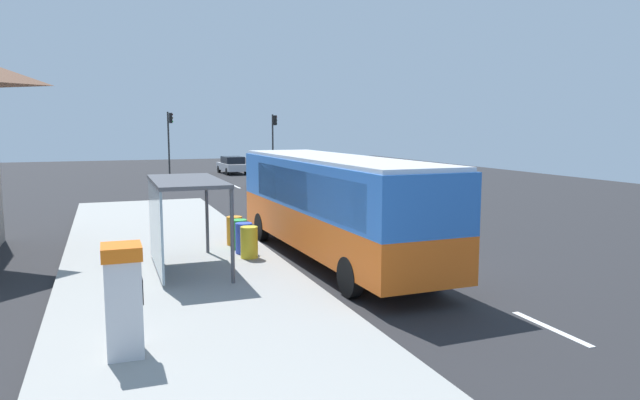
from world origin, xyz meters
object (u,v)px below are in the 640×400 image
(recycling_bin_green, at_px, (239,234))
(bus_shelter, at_px, (175,201))
(white_van, at_px, (273,169))
(recycling_bin_blue, at_px, (244,238))
(sedan_near, at_px, (232,165))
(bus, at_px, (332,201))
(ticket_machine, at_px, (123,299))
(recycling_bin_yellow, at_px, (249,242))
(traffic_light_near_side, at_px, (274,135))
(traffic_light_far_side, at_px, (170,134))
(recycling_bin_orange, at_px, (234,231))

(recycling_bin_green, height_order, bus_shelter, bus_shelter)
(white_van, distance_m, recycling_bin_blue, 20.32)
(white_van, xyz_separation_m, bus_shelter, (-8.61, -20.70, 0.75))
(sedan_near, xyz_separation_m, recycling_bin_green, (-6.50, -32.01, -0.14))
(bus, height_order, ticket_machine, bus)
(ticket_machine, xyz_separation_m, recycling_bin_yellow, (3.77, 6.56, -0.52))
(sedan_near, height_order, bus_shelter, bus_shelter)
(sedan_near, relative_size, recycling_bin_yellow, 4.72)
(ticket_machine, bearing_deg, traffic_light_near_side, 70.42)
(sedan_near, distance_m, traffic_light_far_side, 6.19)
(traffic_light_near_side, bearing_deg, sedan_near, 146.41)
(recycling_bin_orange, height_order, bus_shelter, bus_shelter)
(recycling_bin_yellow, height_order, recycling_bin_orange, same)
(recycling_bin_green, distance_m, traffic_light_near_side, 31.55)
(recycling_bin_green, xyz_separation_m, traffic_light_far_side, (1.10, 30.69, 2.85))
(bus, height_order, recycling_bin_yellow, bus)
(white_van, distance_m, ticket_machine, 28.41)
(ticket_machine, bearing_deg, recycling_bin_yellow, 60.12)
(sedan_near, relative_size, traffic_light_near_side, 0.87)
(recycling_bin_green, distance_m, recycling_bin_orange, 0.70)
(recycling_bin_green, distance_m, traffic_light_far_side, 30.84)
(white_van, distance_m, recycling_bin_green, 19.66)
(recycling_bin_green, bearing_deg, recycling_bin_yellow, -90.00)
(recycling_bin_blue, bearing_deg, traffic_light_near_side, 72.41)
(traffic_light_far_side, bearing_deg, white_van, -66.36)
(white_van, bearing_deg, recycling_bin_orange, -109.70)
(white_van, relative_size, ticket_machine, 2.70)
(bus, xyz_separation_m, recycling_bin_blue, (-2.49, 1.19, -1.19))
(recycling_bin_orange, bearing_deg, recycling_bin_yellow, -90.00)
(recycling_bin_orange, relative_size, traffic_light_near_side, 0.18)
(ticket_machine, height_order, recycling_bin_green, ticket_machine)
(sedan_near, distance_m, recycling_bin_orange, 31.98)
(bus_shelter, bearing_deg, recycling_bin_green, 43.88)
(ticket_machine, height_order, recycling_bin_yellow, ticket_machine)
(ticket_machine, distance_m, traffic_light_far_side, 39.02)
(bus_shelter, bearing_deg, bus, 2.87)
(recycling_bin_orange, distance_m, bus_shelter, 3.87)
(bus, distance_m, recycling_bin_orange, 3.78)
(recycling_bin_green, relative_size, traffic_light_far_side, 0.18)
(bus, bearing_deg, bus_shelter, -177.13)
(traffic_light_far_side, bearing_deg, bus_shelter, -95.76)
(white_van, bearing_deg, recycling_bin_yellow, -107.77)
(white_van, height_order, bus_shelter, bus_shelter)
(sedan_near, distance_m, recycling_bin_green, 32.67)
(white_van, distance_m, bus_shelter, 22.44)
(ticket_machine, relative_size, recycling_bin_yellow, 2.04)
(recycling_bin_yellow, relative_size, recycling_bin_green, 1.00)
(traffic_light_far_side, distance_m, bus_shelter, 33.02)
(sedan_near, bearing_deg, bus_shelter, -104.32)
(sedan_near, xyz_separation_m, bus_shelter, (-8.72, -34.14, 1.31))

